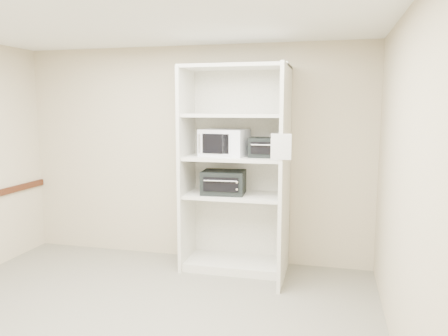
% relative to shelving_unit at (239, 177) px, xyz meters
% --- Properties ---
extents(floor, '(4.50, 4.00, 0.01)m').
position_rel_shelving_unit_xyz_m(floor, '(-0.67, -1.70, -1.13)').
color(floor, slate).
rests_on(floor, ground).
extents(ceiling, '(4.50, 4.00, 0.01)m').
position_rel_shelving_unit_xyz_m(ceiling, '(-0.67, -1.70, 1.57)').
color(ceiling, white).
extents(wall_back, '(4.50, 0.02, 2.70)m').
position_rel_shelving_unit_xyz_m(wall_back, '(-0.67, 0.30, 0.22)').
color(wall_back, '#C2B893').
rests_on(wall_back, ground).
extents(wall_right, '(0.02, 4.00, 2.70)m').
position_rel_shelving_unit_xyz_m(wall_right, '(1.58, -1.70, 0.22)').
color(wall_right, '#C2B893').
rests_on(wall_right, ground).
extents(shelving_unit, '(1.24, 0.92, 2.42)m').
position_rel_shelving_unit_xyz_m(shelving_unit, '(0.00, 0.00, 0.00)').
color(shelving_unit, white).
rests_on(shelving_unit, floor).
extents(microwave, '(0.57, 0.46, 0.32)m').
position_rel_shelving_unit_xyz_m(microwave, '(-0.19, 0.04, 0.40)').
color(microwave, white).
rests_on(microwave, shelving_unit).
extents(toaster_oven_upper, '(0.40, 0.31, 0.23)m').
position_rel_shelving_unit_xyz_m(toaster_oven_upper, '(0.32, 0.01, 0.35)').
color(toaster_oven_upper, black).
rests_on(toaster_oven_upper, shelving_unit).
extents(toaster_oven_lower, '(0.52, 0.41, 0.28)m').
position_rel_shelving_unit_xyz_m(toaster_oven_lower, '(-0.18, -0.02, -0.07)').
color(toaster_oven_lower, black).
rests_on(toaster_oven_lower, shelving_unit).
extents(paper_sign, '(0.20, 0.01, 0.26)m').
position_rel_shelving_unit_xyz_m(paper_sign, '(0.56, -0.63, 0.42)').
color(paper_sign, white).
rests_on(paper_sign, shelving_unit).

